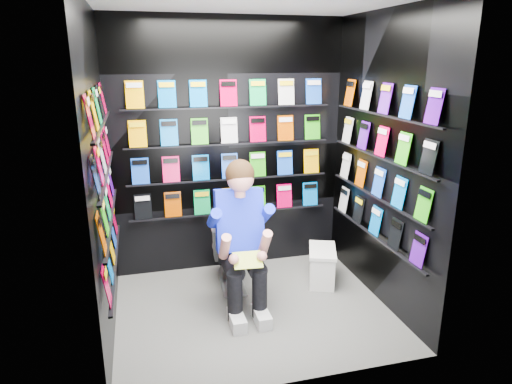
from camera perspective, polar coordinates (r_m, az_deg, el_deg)
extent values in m
plane|color=#5A5A58|center=(4.27, -0.37, -14.51)|extent=(2.40, 2.40, 0.00)
plane|color=white|center=(3.68, -0.45, 22.77)|extent=(2.40, 2.40, 0.00)
cube|color=black|center=(4.72, -3.41, 5.49)|extent=(2.40, 0.04, 2.60)
cube|color=black|center=(2.85, 4.57, -1.91)|extent=(2.40, 0.04, 2.60)
cube|color=black|center=(3.67, -18.88, 1.44)|extent=(0.04, 2.00, 2.60)
cube|color=black|center=(4.22, 15.63, 3.59)|extent=(0.04, 2.00, 2.60)
imported|color=silver|center=(4.57, -3.21, -7.17)|extent=(0.47, 0.78, 0.73)
cube|color=silver|center=(4.72, 8.23, -9.26)|extent=(0.38, 0.49, 0.33)
cube|color=silver|center=(4.64, 8.32, -7.26)|extent=(0.41, 0.52, 0.03)
cube|color=green|center=(3.83, -1.04, -8.49)|extent=(0.25, 0.16, 0.10)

